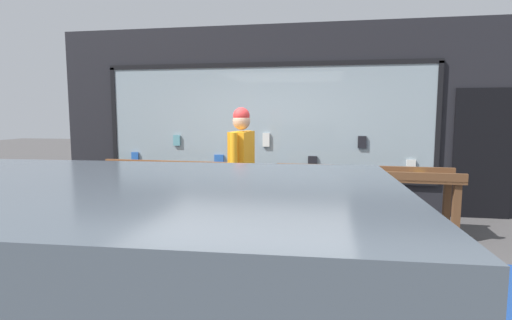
# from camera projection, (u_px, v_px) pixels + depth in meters

# --- Properties ---
(ground_plane) EXTENTS (40.00, 40.00, 0.00)m
(ground_plane) POSITION_uv_depth(u_px,v_px,m) (248.00, 252.00, 4.89)
(ground_plane) COLOR #474444
(shopfront_facade) EXTENTS (7.86, 0.29, 3.22)m
(shopfront_facade) POSITION_uv_depth(u_px,v_px,m) (276.00, 119.00, 7.04)
(shopfront_facade) COLOR black
(shopfront_facade) RESTS_ON ground_plane
(display_table_left) EXTENTS (2.58, 0.80, 0.94)m
(display_table_left) POSITION_uv_depth(u_px,v_px,m) (169.00, 175.00, 6.12)
(display_table_left) COLOR brown
(display_table_left) RESTS_ON ground_plane
(display_table_right) EXTENTS (2.57, 0.75, 0.93)m
(display_table_right) POSITION_uv_depth(u_px,v_px,m) (363.00, 181.00, 5.63)
(display_table_right) COLOR brown
(display_table_right) RESTS_ON ground_plane
(person_browsing) EXTENTS (0.27, 0.69, 1.77)m
(person_browsing) POSITION_uv_depth(u_px,v_px,m) (242.00, 162.00, 5.27)
(person_browsing) COLOR #4C382D
(person_browsing) RESTS_ON ground_plane
(small_dog) EXTENTS (0.37, 0.49, 0.43)m
(small_dog) POSITION_uv_depth(u_px,v_px,m) (280.00, 226.00, 4.98)
(small_dog) COLOR #99724C
(small_dog) RESTS_ON ground_plane
(sandwich_board_sign) EXTENTS (0.66, 0.84, 0.86)m
(sandwich_board_sign) POSITION_uv_depth(u_px,v_px,m) (64.00, 189.00, 6.63)
(sandwich_board_sign) COLOR #193F19
(sandwich_board_sign) RESTS_ON ground_plane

